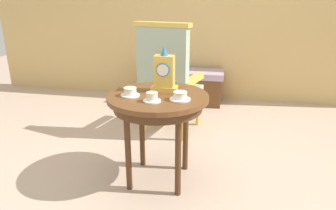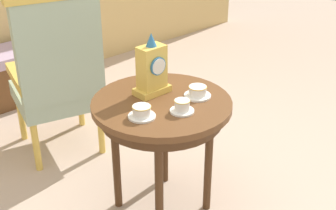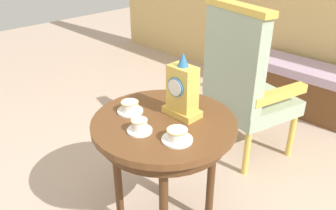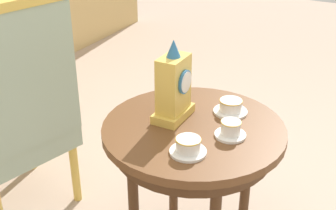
# 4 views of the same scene
# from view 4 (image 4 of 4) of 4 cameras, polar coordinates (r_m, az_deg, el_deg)

# --- Properties ---
(side_table) EXTENTS (0.73, 0.73, 0.69)m
(side_table) POSITION_cam_4_polar(r_m,az_deg,el_deg) (1.85, 3.17, -4.77)
(side_table) COLOR brown
(side_table) RESTS_ON ground
(teacup_left) EXTENTS (0.14, 0.14, 0.06)m
(teacup_left) POSITION_cam_4_polar(r_m,az_deg,el_deg) (1.63, 2.54, -5.20)
(teacup_left) COLOR white
(teacup_left) RESTS_ON side_table
(teacup_right) EXTENTS (0.12, 0.12, 0.06)m
(teacup_right) POSITION_cam_4_polar(r_m,az_deg,el_deg) (1.74, 7.86, -3.06)
(teacup_right) COLOR white
(teacup_right) RESTS_ON side_table
(teacup_center) EXTENTS (0.14, 0.14, 0.06)m
(teacup_center) POSITION_cam_4_polar(r_m,az_deg,el_deg) (1.92, 7.86, -0.23)
(teacup_center) COLOR white
(teacup_center) RESTS_ON side_table
(mantel_clock) EXTENTS (0.19, 0.11, 0.34)m
(mantel_clock) POSITION_cam_4_polar(r_m,az_deg,el_deg) (1.81, 0.72, 2.18)
(mantel_clock) COLOR gold
(mantel_clock) RESTS_ON side_table
(armchair) EXTENTS (0.65, 0.65, 1.14)m
(armchair) POSITION_cam_4_polar(r_m,az_deg,el_deg) (2.26, -18.76, -0.61)
(armchair) COLOR #9EB299
(armchair) RESTS_ON ground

